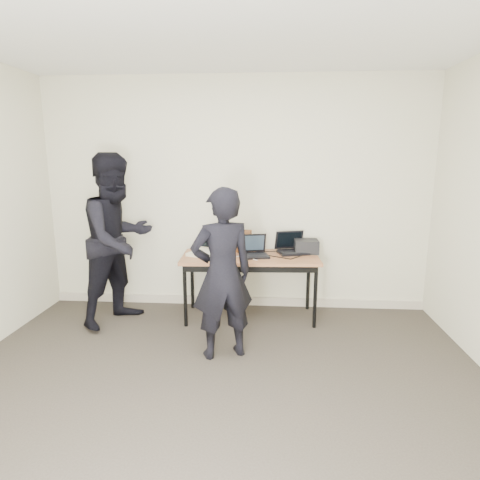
# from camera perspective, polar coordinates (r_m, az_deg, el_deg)

# --- Properties ---
(room) EXTENTS (4.60, 4.60, 2.80)m
(room) POSITION_cam_1_polar(r_m,az_deg,el_deg) (2.51, -4.89, 1.44)
(room) COLOR #38322B
(room) RESTS_ON ground
(desk) EXTENTS (1.53, 0.72, 0.72)m
(desk) POSITION_cam_1_polar(r_m,az_deg,el_deg) (4.44, 1.44, -3.03)
(desk) COLOR #925A37
(desk) RESTS_ON ground
(laptop_beige) EXTENTS (0.41, 0.41, 0.25)m
(laptop_beige) POSITION_cam_1_polar(r_m,az_deg,el_deg) (4.48, -4.89, -1.46)
(laptop_beige) COLOR beige
(laptop_beige) RESTS_ON desk
(laptop_center) EXTENTS (0.36, 0.35, 0.23)m
(laptop_center) POSITION_cam_1_polar(r_m,az_deg,el_deg) (4.42, 1.97, -1.60)
(laptop_center) COLOR black
(laptop_center) RESTS_ON desk
(laptop_right) EXTENTS (0.40, 0.39, 0.24)m
(laptop_right) POSITION_cam_1_polar(r_m,az_deg,el_deg) (4.60, 7.34, -1.12)
(laptop_right) COLOR black
(laptop_right) RESTS_ON desk
(leather_satchel) EXTENTS (0.37, 0.21, 0.25)m
(leather_satchel) POSITION_cam_1_polar(r_m,az_deg,el_deg) (4.63, -0.65, -0.03)
(leather_satchel) COLOR brown
(leather_satchel) RESTS_ON desk
(tissue) EXTENTS (0.14, 0.12, 0.08)m
(tissue) POSITION_cam_1_polar(r_m,az_deg,el_deg) (4.60, -0.28, 1.88)
(tissue) COLOR white
(tissue) RESTS_ON leather_satchel
(equipment_box) EXTENTS (0.27, 0.23, 0.15)m
(equipment_box) POSITION_cam_1_polar(r_m,az_deg,el_deg) (4.61, 9.41, -0.90)
(equipment_box) COLOR black
(equipment_box) RESTS_ON desk
(power_brick) EXTENTS (0.07, 0.05, 0.03)m
(power_brick) POSITION_cam_1_polar(r_m,az_deg,el_deg) (4.27, -1.62, -2.62)
(power_brick) COLOR black
(power_brick) RESTS_ON desk
(cables) EXTENTS (1.15, 0.41, 0.01)m
(cables) POSITION_cam_1_polar(r_m,az_deg,el_deg) (4.42, 2.03, -2.26)
(cables) COLOR black
(cables) RESTS_ON desk
(person_typist) EXTENTS (0.66, 0.56, 1.55)m
(person_typist) POSITION_cam_1_polar(r_m,az_deg,el_deg) (3.57, -2.54, -4.89)
(person_typist) COLOR black
(person_typist) RESTS_ON ground
(person_observer) EXTENTS (1.05, 1.12, 1.84)m
(person_observer) POSITION_cam_1_polar(r_m,az_deg,el_deg) (4.49, -16.92, 0.03)
(person_observer) COLOR black
(person_observer) RESTS_ON ground
(baseboard) EXTENTS (4.50, 0.03, 0.10)m
(baseboard) POSITION_cam_1_polar(r_m,az_deg,el_deg) (5.00, -0.64, -8.62)
(baseboard) COLOR #B8AD98
(baseboard) RESTS_ON ground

